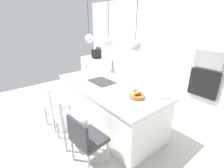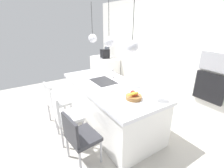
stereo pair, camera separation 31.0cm
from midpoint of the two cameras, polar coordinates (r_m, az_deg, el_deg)
The scene contains 16 objects.
floor at distance 3.62m, azimuth 1.64°, elevation -13.40°, with size 6.60×6.60×0.00m, color #BCB7AD.
back_wall at distance 4.20m, azimuth 21.09°, elevation 9.57°, with size 6.00×0.10×2.60m, color silver.
kitchen_island at distance 3.38m, azimuth 1.72°, elevation -7.24°, with size 2.35×1.06×0.88m.
sink_basin at distance 3.38m, azimuth -0.44°, elevation 0.86°, with size 0.56×0.40×0.02m, color #2D2D30.
faucet at distance 3.44m, azimuth 2.57°, elevation 3.83°, with size 0.02×0.17×0.22m.
fruit_bowl at distance 2.66m, azimuth 10.92°, elevation -4.22°, with size 0.26×0.26×0.15m.
side_counter at distance 5.91m, azimuth -1.12°, elevation 5.25°, with size 1.10×0.60×0.82m, color white.
coffee_machine at distance 5.74m, azimuth -0.86°, elevation 10.62°, with size 0.20×0.35×0.38m.
microwave at distance 3.60m, azimuth 34.57°, elevation 6.36°, with size 0.54×0.08×0.34m, color #9E9EA3.
oven at distance 3.73m, azimuth 32.97°, elevation -1.03°, with size 0.56×0.08×0.56m, color black.
chair_near at distance 3.52m, azimuth -16.65°, elevation -5.75°, with size 0.46×0.46×0.91m.
chair_middle at distance 3.00m, azimuth -13.28°, elevation -10.33°, with size 0.48×0.47×0.92m.
chair_far at distance 2.53m, azimuth -7.81°, elevation -17.53°, with size 0.52×0.46×0.84m.
pendant_light_left at distance 3.54m, azimuth -4.20°, elevation 15.61°, with size 0.18×0.18×0.78m.
pendant_light_center at distance 2.99m, azimuth 2.00°, elevation 14.56°, with size 0.18×0.18×0.78m.
pendant_light_right at distance 2.48m, azimuth 10.74°, elevation 12.77°, with size 0.18×0.18×0.78m.
Camera 2 is at (2.53, -1.56, 2.07)m, focal length 26.24 mm.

